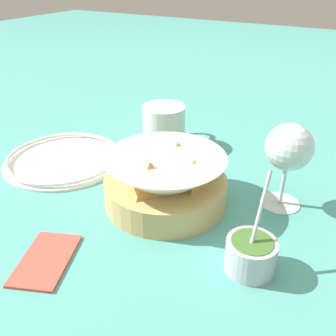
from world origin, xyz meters
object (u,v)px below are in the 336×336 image
Objects in this scene: food_basket at (168,182)px; sauce_cup at (251,253)px; side_plate at (64,158)px; wine_glass at (289,150)px; beer_mug at (164,127)px.

sauce_cup is (-0.08, -0.17, -0.01)m from food_basket.
side_plate is (0.10, 0.42, -0.02)m from sauce_cup.
side_plate is at bearing 99.19° from wine_glass.
wine_glass is 0.60× the size of side_plate.
food_basket is 1.59× the size of beer_mug.
food_basket is 0.19m from sauce_cup.
sauce_cup is 0.91× the size of wine_glass.
food_basket is 1.55× the size of sauce_cup.
beer_mug is at bearing 69.88° from wine_glass.
side_plate is at bearing 85.09° from food_basket.
sauce_cup is 1.02× the size of beer_mug.
beer_mug is 0.22m from side_plate.
food_basket is 0.25m from side_plate.
wine_glass reaches higher than beer_mug.
food_basket reaches higher than side_plate.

